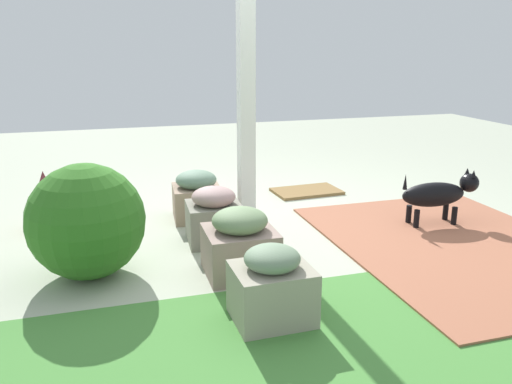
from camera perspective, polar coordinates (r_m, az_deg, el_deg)
ground_plane at (r=4.49m, az=4.33°, el=-3.84°), size 12.00×12.00×0.00m
brick_path at (r=4.36m, az=21.04°, el=-5.40°), size 1.80×2.40×0.02m
porch_pillar at (r=4.26m, az=-1.10°, el=11.95°), size 0.13×0.13×2.44m
stone_planter_nearest at (r=4.67m, az=-6.46°, el=-0.42°), size 0.44×0.44×0.44m
stone_planter_near at (r=4.11m, az=-4.58°, el=-2.62°), size 0.43×0.41×0.45m
stone_planter_mid at (r=3.54m, az=-1.75°, el=-5.61°), size 0.47×0.44×0.46m
stone_planter_far at (r=2.97m, az=1.74°, el=-10.21°), size 0.44×0.38×0.44m
round_shrub at (r=3.62m, az=-17.94°, el=-3.05°), size 0.77×0.77×0.77m
terracotta_pot_spiky at (r=4.68m, az=-21.84°, el=-1.05°), size 0.25×0.25×0.51m
dog at (r=4.72m, az=19.22°, el=-0.17°), size 0.70×0.23×0.48m
doormat at (r=5.53m, az=5.51°, el=0.08°), size 0.71×0.46×0.03m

